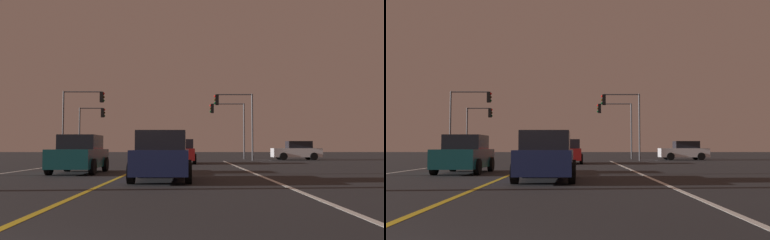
% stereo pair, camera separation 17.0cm
% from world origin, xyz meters
% --- Properties ---
extents(lane_edge_right, '(0.16, 39.15, 0.01)m').
position_xyz_m(lane_edge_right, '(5.53, 13.57, 0.00)').
color(lane_edge_right, silver).
rests_on(lane_edge_right, ground).
extents(lane_center_divider, '(0.16, 39.15, 0.01)m').
position_xyz_m(lane_center_divider, '(0.00, 13.57, 0.00)').
color(lane_center_divider, gold).
rests_on(lane_center_divider, ground).
extents(car_crossing_side, '(4.30, 2.02, 1.70)m').
position_xyz_m(car_crossing_side, '(12.40, 36.01, 0.82)').
color(car_crossing_side, black).
rests_on(car_crossing_side, ground).
extents(car_lead_same_lane, '(2.02, 4.30, 1.70)m').
position_xyz_m(car_lead_same_lane, '(1.74, 12.03, 0.82)').
color(car_lead_same_lane, black).
rests_on(car_lead_same_lane, ground).
extents(car_ahead_far, '(2.02, 4.30, 1.70)m').
position_xyz_m(car_ahead_far, '(2.14, 27.53, 0.82)').
color(car_ahead_far, black).
rests_on(car_ahead_far, ground).
extents(car_oncoming, '(2.02, 4.30, 1.70)m').
position_xyz_m(car_oncoming, '(-2.22, 16.41, 0.82)').
color(car_oncoming, black).
rests_on(car_oncoming, ground).
extents(traffic_light_near_right, '(3.34, 0.36, 5.70)m').
position_xyz_m(traffic_light_near_right, '(6.52, 33.65, 4.23)').
color(traffic_light_near_right, '#4C4C51').
rests_on(traffic_light_near_right, ground).
extents(traffic_light_near_left, '(3.58, 0.36, 5.92)m').
position_xyz_m(traffic_light_near_left, '(-6.42, 33.65, 4.39)').
color(traffic_light_near_left, '#4C4C51').
rests_on(traffic_light_near_left, ground).
extents(traffic_light_far_right, '(3.44, 0.36, 5.45)m').
position_xyz_m(traffic_light_far_right, '(6.43, 39.15, 4.06)').
color(traffic_light_far_right, '#4C4C51').
rests_on(traffic_light_far_right, ground).
extents(traffic_light_far_left, '(2.56, 0.36, 5.02)m').
position_xyz_m(traffic_light_far_left, '(-6.84, 39.15, 3.72)').
color(traffic_light_far_left, '#4C4C51').
rests_on(traffic_light_far_left, ground).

